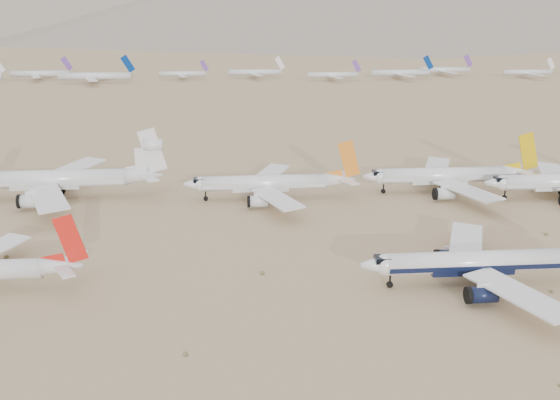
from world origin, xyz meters
TOP-DOWN VIEW (x-y plane):
  - ground at (0.00, 0.00)m, footprint 7000.00×7000.00m
  - main_airliner at (13.10, 6.25)m, footprint 48.24×47.12m
  - row2_gold_tail at (26.55, 66.74)m, footprint 48.62×47.55m
  - row2_orange_tail at (-25.16, 64.03)m, footprint 46.34×45.33m
  - row2_white_trijet at (-83.29, 69.56)m, footprint 55.85×54.58m
  - distant_storage_row at (-35.23, 330.45)m, footprint 522.10×63.07m

SIDE VIEW (x-z plane):
  - ground at x=0.00m, z-range 0.00..0.00m
  - distant_storage_row at x=-35.23m, z-range -3.58..12.36m
  - row2_orange_tail at x=-25.16m, z-range -3.63..12.90m
  - main_airliner at x=13.10m, z-range -3.83..13.19m
  - row2_gold_tail at x=26.55m, z-range -3.81..13.50m
  - row2_white_trijet at x=-83.29m, z-range -4.17..15.63m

